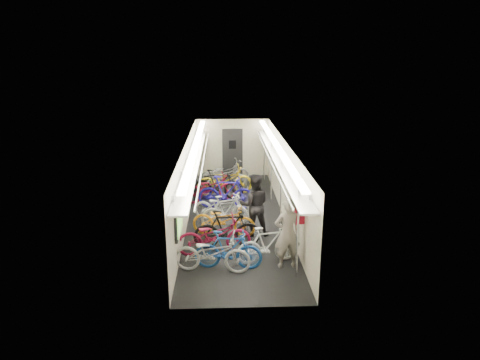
{
  "coord_description": "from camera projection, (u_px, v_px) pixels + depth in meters",
  "views": [
    {
      "loc": [
        -0.39,
        -12.56,
        4.88
      ],
      "look_at": [
        0.13,
        0.29,
        1.15
      ],
      "focal_mm": 32.0,
      "sensor_mm": 36.0,
      "label": 1
    }
  ],
  "objects": [
    {
      "name": "train_car_shell",
      "position": [
        224.0,
        161.0,
        13.64
      ],
      "size": [
        10.0,
        10.0,
        10.0
      ],
      "color": "black",
      "rests_on": "ground"
    },
    {
      "name": "bicycle_5",
      "position": [
        226.0,
        210.0,
        12.69
      ],
      "size": [
        1.65,
        1.01,
        0.96
      ],
      "primitive_type": "imported",
      "rotation": [
        0.0,
        0.0,
        1.95
      ],
      "color": "silver",
      "rests_on": "ground"
    },
    {
      "name": "bicycle_7",
      "position": [
        226.0,
        192.0,
        14.08
      ],
      "size": [
        1.93,
        0.78,
        1.12
      ],
      "primitive_type": "imported",
      "rotation": [
        0.0,
        0.0,
        1.44
      ],
      "color": "#211895",
      "rests_on": "ground"
    },
    {
      "name": "passenger_mid",
      "position": [
        254.0,
        205.0,
        11.93
      ],
      "size": [
        0.87,
        0.68,
        1.78
      ],
      "primitive_type": "imported",
      "rotation": [
        0.0,
        0.0,
        3.15
      ],
      "color": "black",
      "rests_on": "ground"
    },
    {
      "name": "bicycle_11",
      "position": [
        268.0,
        244.0,
        10.4
      ],
      "size": [
        1.64,
        0.78,
        0.95
      ],
      "primitive_type": "imported",
      "rotation": [
        0.0,
        0.0,
        1.79
      ],
      "color": "white",
      "rests_on": "ground"
    },
    {
      "name": "passenger_near",
      "position": [
        287.0,
        233.0,
        10.07
      ],
      "size": [
        0.68,
        0.5,
        1.73
      ],
      "primitive_type": "imported",
      "rotation": [
        0.0,
        0.0,
        3.28
      ],
      "color": "gray",
      "rests_on": "ground"
    },
    {
      "name": "bicycle_3",
      "position": [
        227.0,
        229.0,
        11.17
      ],
      "size": [
        1.8,
        0.61,
        1.06
      ],
      "primitive_type": "imported",
      "rotation": [
        0.0,
        0.0,
        1.63
      ],
      "color": "black",
      "rests_on": "ground"
    },
    {
      "name": "bicycle_14",
      "position": [
        225.0,
        174.0,
        16.45
      ],
      "size": [
        2.13,
        1.36,
        1.06
      ],
      "primitive_type": "imported",
      "rotation": [
        0.0,
        0.0,
        1.92
      ],
      "color": "slate",
      "rests_on": "ground"
    },
    {
      "name": "bicycle_10",
      "position": [
        225.0,
        180.0,
        15.54
      ],
      "size": [
        2.13,
        1.06,
        1.07
      ],
      "primitive_type": "imported",
      "rotation": [
        0.0,
        0.0,
        1.75
      ],
      "color": "gold",
      "rests_on": "ground"
    },
    {
      "name": "backpack",
      "position": [
        300.0,
        216.0,
        10.02
      ],
      "size": [
        0.28,
        0.17,
        0.38
      ],
      "primitive_type": "cube",
      "rotation": [
        0.0,
        0.0,
        0.13
      ],
      "color": "#A71024",
      "rests_on": "passenger_near"
    },
    {
      "name": "bicycle_8",
      "position": [
        211.0,
        188.0,
        14.82
      ],
      "size": [
        1.95,
        1.17,
        0.97
      ],
      "primitive_type": "imported",
      "rotation": [
        0.0,
        0.0,
        1.87
      ],
      "color": "maroon",
      "rests_on": "ground"
    },
    {
      "name": "bicycle_12",
      "position": [
        222.0,
        177.0,
        16.14
      ],
      "size": [
        2.03,
        1.03,
        1.02
      ],
      "primitive_type": "imported",
      "rotation": [
        0.0,
        0.0,
        1.38
      ],
      "color": "slate",
      "rests_on": "ground"
    },
    {
      "name": "bicycle_6",
      "position": [
        221.0,
        207.0,
        13.0
      ],
      "size": [
        1.85,
        1.2,
        0.92
      ],
      "primitive_type": "imported",
      "rotation": [
        0.0,
        0.0,
        1.2
      ],
      "color": "#AFAEB3",
      "rests_on": "ground"
    },
    {
      "name": "bicycle_2",
      "position": [
        214.0,
        236.0,
        10.84
      ],
      "size": [
        1.97,
        0.92,
        1.0
      ],
      "primitive_type": "imported",
      "rotation": [
        0.0,
        0.0,
        1.71
      ],
      "color": "maroon",
      "rests_on": "ground"
    },
    {
      "name": "bicycle_9",
      "position": [
        218.0,
        185.0,
        15.01
      ],
      "size": [
        1.86,
        0.75,
        1.09
      ],
      "primitive_type": "imported",
      "rotation": [
        0.0,
        0.0,
        1.43
      ],
      "color": "black",
      "rests_on": "ground"
    },
    {
      "name": "bicycle_0",
      "position": [
        212.0,
        253.0,
        9.94
      ],
      "size": [
        1.89,
        0.9,
        0.95
      ],
      "primitive_type": "imported",
      "rotation": [
        0.0,
        0.0,
        1.42
      ],
      "color": "#ACABB0",
      "rests_on": "ground"
    },
    {
      "name": "bicycle_4",
      "position": [
        224.0,
        220.0,
        11.97
      ],
      "size": [
        1.89,
        1.0,
        0.94
      ],
      "primitive_type": "imported",
      "rotation": [
        0.0,
        0.0,
        1.35
      ],
      "color": "orange",
      "rests_on": "ground"
    },
    {
      "name": "bicycle_1",
      "position": [
        228.0,
        250.0,
        10.07
      ],
      "size": [
        1.65,
        0.63,
        0.97
      ],
      "primitive_type": "imported",
      "rotation": [
        0.0,
        0.0,
        1.46
      ],
      "color": "#1B51A5",
      "rests_on": "ground"
    }
  ]
}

